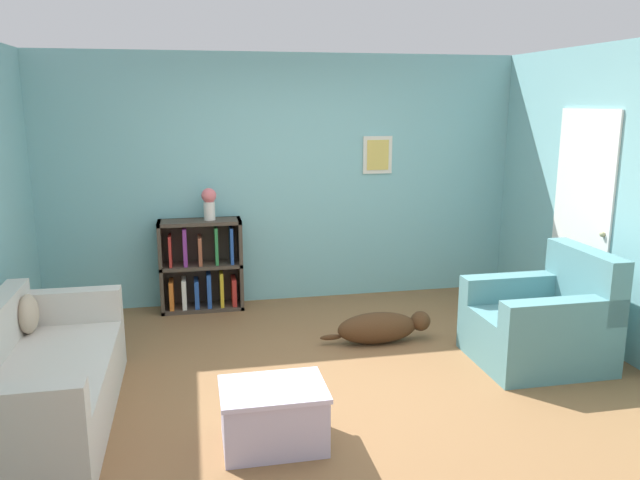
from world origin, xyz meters
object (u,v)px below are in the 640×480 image
object	(u,v)px
bookshelf	(202,268)
coffee_table	(273,414)
vase	(209,202)
dog	(381,327)
couch	(35,384)
recliner_chair	(543,323)

from	to	relation	value
bookshelf	coffee_table	xyz separation A→B (m)	(0.38, -2.77, -0.23)
bookshelf	vase	distance (m)	0.69
dog	bookshelf	bearing A→B (deg)	140.08
dog	couch	bearing A→B (deg)	-160.86
couch	recliner_chair	xyz separation A→B (m)	(3.85, 0.27, 0.04)
coffee_table	vase	distance (m)	2.92
couch	coffee_table	bearing A→B (deg)	-20.48
recliner_chair	dog	size ratio (longest dim) A/B	0.98
bookshelf	couch	bearing A→B (deg)	-117.06
coffee_table	dog	distance (m)	1.89
recliner_chair	vase	distance (m)	3.35
couch	bookshelf	world-z (taller)	bookshelf
vase	recliner_chair	bearing A→B (deg)	-36.21
recliner_chair	vase	world-z (taller)	vase
coffee_table	dog	xyz separation A→B (m)	(1.16, 1.49, -0.06)
vase	couch	bearing A→B (deg)	-119.30
couch	coffee_table	world-z (taller)	couch
dog	recliner_chair	bearing A→B (deg)	-28.79
bookshelf	recliner_chair	size ratio (longest dim) A/B	0.95
couch	vase	xyz separation A→B (m)	(1.23, 2.19, 0.83)
couch	vase	bearing A→B (deg)	60.70
recliner_chair	coffee_table	distance (m)	2.50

